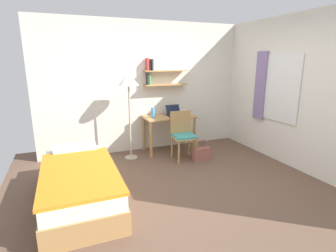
{
  "coord_description": "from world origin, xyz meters",
  "views": [
    {
      "loc": [
        -1.65,
        -3.13,
        1.84
      ],
      "look_at": [
        -0.18,
        0.51,
        0.85
      ],
      "focal_mm": 28.05,
      "sensor_mm": 36.0,
      "label": 1
    }
  ],
  "objects_px": {
    "standing_lamp": "(129,85)",
    "laptop": "(174,113)",
    "water_bottle": "(153,113)",
    "handbag": "(202,153)",
    "book_stack": "(184,113)",
    "desk": "(169,122)",
    "bed": "(80,184)",
    "desk_chair": "(183,133)"
  },
  "relations": [
    {
      "from": "laptop",
      "to": "book_stack",
      "type": "bearing_deg",
      "value": -5.04
    },
    {
      "from": "desk_chair",
      "to": "water_bottle",
      "type": "bearing_deg",
      "value": 133.18
    },
    {
      "from": "bed",
      "to": "laptop",
      "type": "bearing_deg",
      "value": 36.37
    },
    {
      "from": "water_bottle",
      "to": "book_stack",
      "type": "height_order",
      "value": "water_bottle"
    },
    {
      "from": "water_bottle",
      "to": "book_stack",
      "type": "xyz_separation_m",
      "value": [
        0.69,
        0.05,
        -0.06
      ]
    },
    {
      "from": "laptop",
      "to": "book_stack",
      "type": "xyz_separation_m",
      "value": [
        0.22,
        -0.02,
        -0.01
      ]
    },
    {
      "from": "bed",
      "to": "water_bottle",
      "type": "xyz_separation_m",
      "value": [
        1.51,
        1.38,
        0.6
      ]
    },
    {
      "from": "standing_lamp",
      "to": "laptop",
      "type": "bearing_deg",
      "value": 10.44
    },
    {
      "from": "standing_lamp",
      "to": "laptop",
      "type": "xyz_separation_m",
      "value": [
        0.96,
        0.18,
        -0.62
      ]
    },
    {
      "from": "desk",
      "to": "handbag",
      "type": "bearing_deg",
      "value": -64.38
    },
    {
      "from": "desk",
      "to": "laptop",
      "type": "bearing_deg",
      "value": 15.95
    },
    {
      "from": "desk",
      "to": "water_bottle",
      "type": "height_order",
      "value": "water_bottle"
    },
    {
      "from": "book_stack",
      "to": "handbag",
      "type": "distance_m",
      "value": 1.0
    },
    {
      "from": "water_bottle",
      "to": "handbag",
      "type": "distance_m",
      "value": 1.23
    },
    {
      "from": "desk_chair",
      "to": "handbag",
      "type": "xyz_separation_m",
      "value": [
        0.28,
        -0.25,
        -0.36
      ]
    },
    {
      "from": "water_bottle",
      "to": "handbag",
      "type": "height_order",
      "value": "water_bottle"
    },
    {
      "from": "desk",
      "to": "handbag",
      "type": "height_order",
      "value": "desk"
    },
    {
      "from": "laptop",
      "to": "handbag",
      "type": "distance_m",
      "value": 1.05
    },
    {
      "from": "standing_lamp",
      "to": "book_stack",
      "type": "bearing_deg",
      "value": 7.58
    },
    {
      "from": "bed",
      "to": "water_bottle",
      "type": "bearing_deg",
      "value": 42.54
    },
    {
      "from": "bed",
      "to": "desk_chair",
      "type": "bearing_deg",
      "value": 25.27
    },
    {
      "from": "desk",
      "to": "water_bottle",
      "type": "relative_size",
      "value": 5.06
    },
    {
      "from": "handbag",
      "to": "desk_chair",
      "type": "bearing_deg",
      "value": 138.5
    },
    {
      "from": "standing_lamp",
      "to": "water_bottle",
      "type": "height_order",
      "value": "standing_lamp"
    },
    {
      "from": "book_stack",
      "to": "standing_lamp",
      "type": "bearing_deg",
      "value": -172.42
    },
    {
      "from": "desk",
      "to": "handbag",
      "type": "distance_m",
      "value": 0.95
    },
    {
      "from": "water_bottle",
      "to": "book_stack",
      "type": "bearing_deg",
      "value": 4.45
    },
    {
      "from": "desk",
      "to": "bed",
      "type": "bearing_deg",
      "value": -142.59
    },
    {
      "from": "bed",
      "to": "water_bottle",
      "type": "distance_m",
      "value": 2.13
    },
    {
      "from": "desk_chair",
      "to": "book_stack",
      "type": "relative_size",
      "value": 3.56
    },
    {
      "from": "bed",
      "to": "laptop",
      "type": "distance_m",
      "value": 2.52
    },
    {
      "from": "desk",
      "to": "book_stack",
      "type": "xyz_separation_m",
      "value": [
        0.34,
        0.01,
        0.18
      ]
    },
    {
      "from": "desk_chair",
      "to": "book_stack",
      "type": "bearing_deg",
      "value": 63.69
    },
    {
      "from": "bed",
      "to": "book_stack",
      "type": "relative_size",
      "value": 7.71
    },
    {
      "from": "bed",
      "to": "standing_lamp",
      "type": "height_order",
      "value": "standing_lamp"
    },
    {
      "from": "handbag",
      "to": "laptop",
      "type": "bearing_deg",
      "value": 107.27
    },
    {
      "from": "laptop",
      "to": "standing_lamp",
      "type": "bearing_deg",
      "value": -169.56
    },
    {
      "from": "bed",
      "to": "desk_chair",
      "type": "xyz_separation_m",
      "value": [
        1.94,
        0.92,
        0.26
      ]
    },
    {
      "from": "standing_lamp",
      "to": "laptop",
      "type": "relative_size",
      "value": 5.28
    },
    {
      "from": "desk_chair",
      "to": "standing_lamp",
      "type": "relative_size",
      "value": 0.56
    },
    {
      "from": "water_bottle",
      "to": "desk",
      "type": "bearing_deg",
      "value": 6.5
    },
    {
      "from": "book_stack",
      "to": "handbag",
      "type": "height_order",
      "value": "book_stack"
    }
  ]
}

